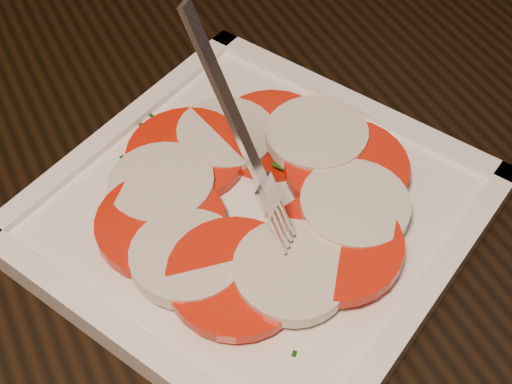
# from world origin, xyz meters

# --- Properties ---
(ground) EXTENTS (6.00, 6.00, 0.00)m
(ground) POSITION_xyz_m (0.00, 0.00, 0.00)
(ground) COLOR black
(ground) RESTS_ON ground
(table) EXTENTS (1.26, 0.89, 0.75)m
(table) POSITION_xyz_m (-0.30, -0.14, 0.65)
(table) COLOR black
(table) RESTS_ON ground
(plate) EXTENTS (0.34, 0.34, 0.01)m
(plate) POSITION_xyz_m (-0.30, -0.15, 0.76)
(plate) COLOR white
(plate) RESTS_ON table
(caprese_salad) EXTENTS (0.21, 0.22, 0.03)m
(caprese_salad) POSITION_xyz_m (-0.30, -0.15, 0.78)
(caprese_salad) COLOR red
(caprese_salad) RESTS_ON plate
(fork) EXTENTS (0.05, 0.06, 0.15)m
(fork) POSITION_xyz_m (-0.33, -0.17, 0.86)
(fork) COLOR white
(fork) RESTS_ON caprese_salad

